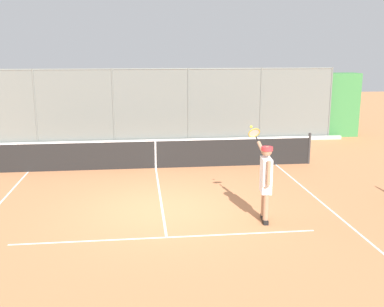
# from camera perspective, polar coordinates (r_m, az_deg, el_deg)

# --- Properties ---
(ground_plane) EXTENTS (60.00, 60.00, 0.00)m
(ground_plane) POSITION_cam_1_polar(r_m,az_deg,el_deg) (11.22, -3.77, -7.07)
(ground_plane) COLOR #C67A4C
(court_line_markings) EXTENTS (8.25, 10.47, 0.01)m
(court_line_markings) POSITION_cam_1_polar(r_m,az_deg,el_deg) (9.39, -3.12, -11.14)
(court_line_markings) COLOR white
(court_line_markings) RESTS_ON ground
(fence_backdrop) EXTENTS (18.60, 1.37, 3.10)m
(fence_backdrop) POSITION_cam_1_polar(r_m,az_deg,el_deg) (19.67, -5.22, 5.78)
(fence_backdrop) COLOR slate
(fence_backdrop) RESTS_ON ground
(tennis_net) EXTENTS (10.61, 0.09, 1.07)m
(tennis_net) POSITION_cam_1_polar(r_m,az_deg,el_deg) (14.96, -4.62, -0.01)
(tennis_net) COLOR #2D2D2D
(tennis_net) RESTS_ON ground
(tennis_player) EXTENTS (0.37, 1.45, 2.05)m
(tennis_player) POSITION_cam_1_polar(r_m,az_deg,el_deg) (10.30, 9.26, -2.97)
(tennis_player) COLOR black
(tennis_player) RESTS_ON ground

